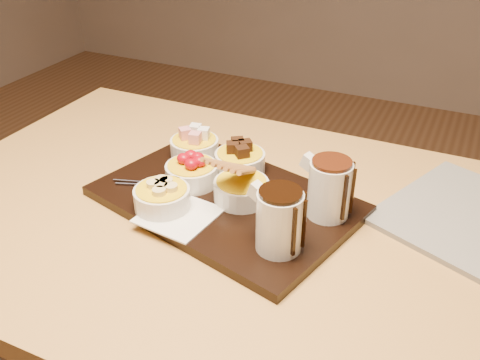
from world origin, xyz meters
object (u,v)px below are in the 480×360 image
at_px(pitcher_milk_chocolate, 329,190).
at_px(dining_table, 231,255).
at_px(serving_board, 225,200).
at_px(bowl_strawberries, 192,174).
at_px(pitcher_dark_chocolate, 279,222).

bearing_deg(pitcher_milk_chocolate, dining_table, -150.73).
xyz_separation_m(dining_table, serving_board, (-0.02, 0.02, 0.11)).
relative_size(bowl_strawberries, pitcher_dark_chocolate, 0.99).
bearing_deg(bowl_strawberries, serving_board, -11.17).
distance_m(dining_table, serving_board, 0.11).
xyz_separation_m(dining_table, pitcher_milk_chocolate, (0.17, 0.04, 0.17)).
bearing_deg(serving_board, bowl_strawberries, -176.42).
bearing_deg(serving_board, pitcher_dark_chocolate, -19.98).
relative_size(serving_board, bowl_strawberries, 4.60).
relative_size(dining_table, bowl_strawberries, 12.00).
distance_m(serving_board, pitcher_dark_chocolate, 0.19).
bearing_deg(dining_table, serving_board, 134.36).
relative_size(bowl_strawberries, pitcher_milk_chocolate, 0.99).
height_order(pitcher_dark_chocolate, pitcher_milk_chocolate, same).
bearing_deg(pitcher_milk_chocolate, bowl_strawberries, -163.61).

